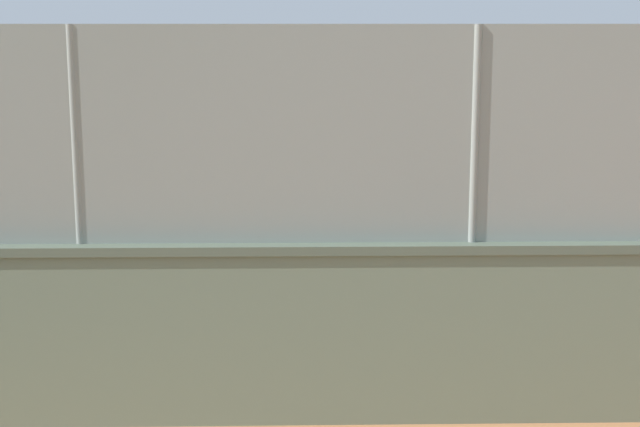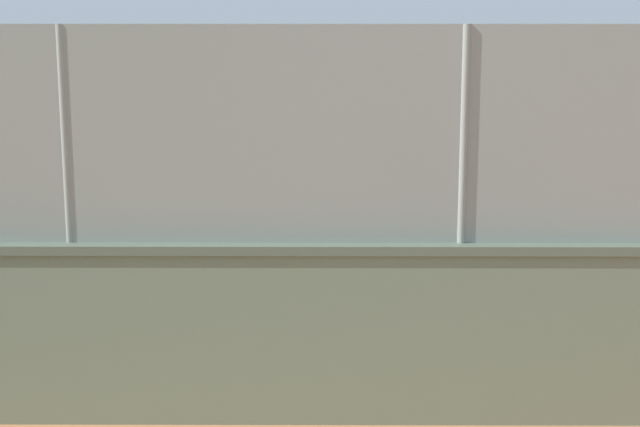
{
  "view_description": "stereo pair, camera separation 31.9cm",
  "coord_description": "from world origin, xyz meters",
  "views": [
    {
      "loc": [
        0.84,
        20.28,
        3.5
      ],
      "look_at": [
        0.58,
        8.43,
        1.14
      ],
      "focal_mm": 54.48,
      "sensor_mm": 36.0,
      "label": 1
    },
    {
      "loc": [
        0.52,
        20.28,
        3.5
      ],
      "look_at": [
        0.58,
        8.43,
        1.14
      ],
      "focal_mm": 54.48,
      "sensor_mm": 36.0,
      "label": 2
    }
  ],
  "objects": [
    {
      "name": "ground_plane",
      "position": [
        0.0,
        0.0,
        0.0
      ],
      "size": [
        260.0,
        260.0,
        0.0
      ],
      "primitive_type": "plane",
      "color": "#B27247"
    },
    {
      "name": "sports_ball",
      "position": [
        4.56,
        7.52,
        0.08
      ],
      "size": [
        0.15,
        0.15,
        0.15
      ],
      "primitive_type": "sphere",
      "color": "yellow",
      "rests_on": "ground_plane"
    },
    {
      "name": "perimeter_wall",
      "position": [
        1.03,
        12.12,
        0.82
      ],
      "size": [
        24.11,
        0.46,
        1.62
      ],
      "color": "slate",
      "rests_on": "ground_plane"
    },
    {
      "name": "fence_panel_on_wall",
      "position": [
        1.03,
        12.12,
        2.54
      ],
      "size": [
        23.69,
        0.16,
        1.85
      ],
      "color": "gray",
      "rests_on": "perimeter_wall"
    }
  ]
}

